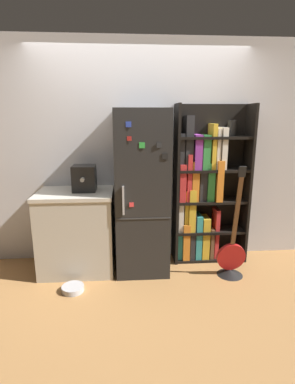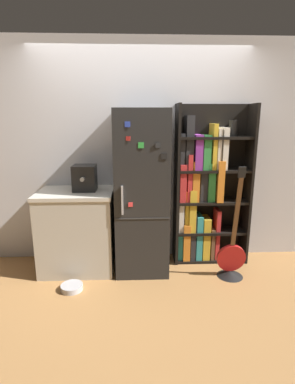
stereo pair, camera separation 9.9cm
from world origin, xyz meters
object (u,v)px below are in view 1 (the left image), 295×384
at_px(guitar, 231,260).
at_px(espresso_machine, 84,178).
at_px(refrigerator, 142,192).
at_px(pet_bowl, 73,288).
at_px(bookshelf, 203,191).

bearing_deg(guitar, espresso_machine, 168.80).
height_order(refrigerator, pet_bowl, refrigerator).
height_order(bookshelf, espresso_machine, bookshelf).
distance_m(refrigerator, guitar, 1.25).
relative_size(guitar, pet_bowl, 5.57).
relative_size(refrigerator, bookshelf, 0.97).
distance_m(refrigerator, pet_bowl, 1.23).
bearing_deg(refrigerator, bookshelf, 13.96).
bearing_deg(bookshelf, pet_bowl, -155.87).
distance_m(espresso_machine, guitar, 1.86).
xyz_separation_m(refrigerator, espresso_machine, (-0.63, 0.04, 0.16)).
distance_m(refrigerator, espresso_machine, 0.65).
distance_m(espresso_machine, pet_bowl, 1.16).
bearing_deg(espresso_machine, bookshelf, 5.98).
xyz_separation_m(bookshelf, espresso_machine, (-1.37, -0.14, 0.20)).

